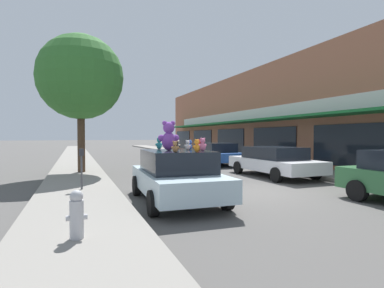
{
  "coord_description": "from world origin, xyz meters",
  "views": [
    {
      "loc": [
        -5.38,
        -8.3,
        1.84
      ],
      "look_at": [
        -1.41,
        1.83,
        1.54
      ],
      "focal_mm": 28.0,
      "sensor_mm": 36.0,
      "label": 1
    }
  ],
  "objects": [
    {
      "name": "sidewalk_near",
      "position": [
        -5.3,
        0.0,
        0.08
      ],
      "size": [
        2.39,
        90.0,
        0.17
      ],
      "color": "gray",
      "rests_on": "ground_plane"
    },
    {
      "name": "teddy_bear_giant",
      "position": [
        -2.92,
        -0.22,
        1.83
      ],
      "size": [
        0.62,
        0.4,
        0.83
      ],
      "rotation": [
        0.0,
        0.0,
        3.01
      ],
      "color": "purple",
      "rests_on": "plush_art_car"
    },
    {
      "name": "teddy_bear_white",
      "position": [
        -2.39,
        -0.33,
        1.57
      ],
      "size": [
        0.22,
        0.14,
        0.29
      ],
      "rotation": [
        0.0,
        0.0,
        3.03
      ],
      "color": "white",
      "rests_on": "plush_art_car"
    },
    {
      "name": "teddy_bear_teal",
      "position": [
        -3.01,
        0.48,
        1.6
      ],
      "size": [
        0.27,
        0.2,
        0.35
      ],
      "rotation": [
        0.0,
        0.0,
        3.54
      ],
      "color": "teal",
      "rests_on": "plush_art_car"
    },
    {
      "name": "plush_art_car",
      "position": [
        -2.75,
        -0.43,
        0.75
      ],
      "size": [
        2.2,
        4.21,
        1.43
      ],
      "rotation": [
        0.0,
        0.0,
        -0.05
      ],
      "color": "#ADC6D1",
      "rests_on": "ground_plane"
    },
    {
      "name": "storefront_row",
      "position": [
        12.59,
        10.51,
        3.32
      ],
      "size": [
        13.85,
        34.33,
        6.64
      ],
      "color": "#9E6047",
      "rests_on": "ground_plane"
    },
    {
      "name": "teddy_bear_pink",
      "position": [
        -2.17,
        -0.9,
        1.61
      ],
      "size": [
        0.27,
        0.18,
        0.36
      ],
      "rotation": [
        0.0,
        0.0,
        3.32
      ],
      "color": "pink",
      "rests_on": "plush_art_car"
    },
    {
      "name": "ground_plane",
      "position": [
        0.0,
        0.0,
        0.0
      ],
      "size": [
        260.0,
        260.0,
        0.0
      ],
      "primitive_type": "plane",
      "color": "#514F4C"
    },
    {
      "name": "teddy_bear_blue",
      "position": [
        -2.19,
        -0.01,
        1.57
      ],
      "size": [
        0.19,
        0.21,
        0.29
      ],
      "rotation": [
        0.0,
        0.0,
        4.07
      ],
      "color": "blue",
      "rests_on": "plush_art_car"
    },
    {
      "name": "teddy_bear_black",
      "position": [
        -2.66,
        -0.18,
        1.55
      ],
      "size": [
        0.18,
        0.17,
        0.25
      ],
      "rotation": [
        0.0,
        0.0,
        2.43
      ],
      "color": "black",
      "rests_on": "plush_art_car"
    },
    {
      "name": "parked_car_far_right",
      "position": [
        2.99,
        8.94,
        0.74
      ],
      "size": [
        2.17,
        4.5,
        1.39
      ],
      "color": "#1E4793",
      "rests_on": "ground_plane"
    },
    {
      "name": "teddy_bear_brown",
      "position": [
        -3.11,
        -1.38,
        1.57
      ],
      "size": [
        0.21,
        0.17,
        0.29
      ],
      "rotation": [
        0.0,
        0.0,
        2.65
      ],
      "color": "olive",
      "rests_on": "plush_art_car"
    },
    {
      "name": "sidewalk_far",
      "position": [
        5.3,
        0.0,
        0.08
      ],
      "size": [
        2.39,
        90.0,
        0.17
      ],
      "color": "gray",
      "rests_on": "ground_plane"
    },
    {
      "name": "teddy_bear_orange",
      "position": [
        -2.54,
        -1.39,
        1.59
      ],
      "size": [
        0.24,
        0.21,
        0.33
      ],
      "rotation": [
        0.0,
        0.0,
        3.75
      ],
      "color": "orange",
      "rests_on": "plush_art_car"
    },
    {
      "name": "teddy_bear_cream",
      "position": [
        -2.42,
        0.47,
        1.57
      ],
      "size": [
        0.21,
        0.14,
        0.28
      ],
      "rotation": [
        0.0,
        0.0,
        3.32
      ],
      "color": "beige",
      "rests_on": "plush_art_car"
    },
    {
      "name": "fire_hydrant",
      "position": [
        -5.37,
        -3.13,
        0.57
      ],
      "size": [
        0.33,
        0.22,
        0.79
      ],
      "color": "#B2B2B7",
      "rests_on": "sidewalk_near"
    },
    {
      "name": "street_tree",
      "position": [
        -5.11,
        6.43,
        4.52
      ],
      "size": [
        3.87,
        3.87,
        6.31
      ],
      "color": "#473323",
      "rests_on": "sidewalk_near"
    },
    {
      "name": "parking_meter",
      "position": [
        -5.2,
        1.62,
        0.98
      ],
      "size": [
        0.14,
        0.1,
        1.27
      ],
      "color": "#4C4C51",
      "rests_on": "sidewalk_near"
    },
    {
      "name": "parked_car_far_center",
      "position": [
        2.99,
        2.91,
        0.72
      ],
      "size": [
        2.16,
        4.77,
        1.34
      ],
      "color": "silver",
      "rests_on": "ground_plane"
    },
    {
      "name": "teddy_bear_red",
      "position": [
        -2.14,
        -0.56,
        1.58
      ],
      "size": [
        0.23,
        0.14,
        0.32
      ],
      "rotation": [
        0.0,
        0.0,
        3.1
      ],
      "color": "red",
      "rests_on": "plush_art_car"
    }
  ]
}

